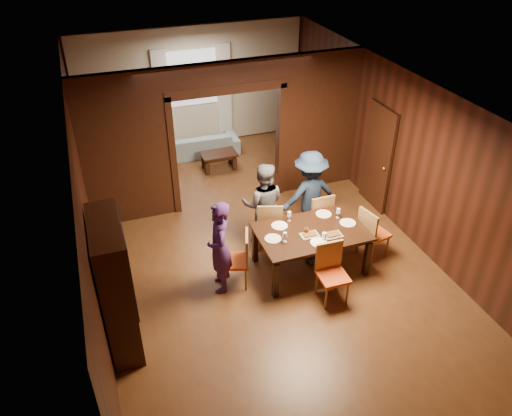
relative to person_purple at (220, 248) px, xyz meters
name	(u,v)px	position (x,y,z in m)	size (l,w,h in m)	color
floor	(256,243)	(0.91, 0.91, -0.79)	(9.00, 9.00, 0.00)	#512D16
ceiling	(255,90)	(0.91, 0.91, 2.11)	(5.50, 9.00, 0.02)	silver
room_walls	(223,128)	(0.91, 2.79, 0.71)	(5.52, 9.01, 2.90)	black
person_purple	(220,248)	(0.00, 0.00, 0.00)	(0.58, 0.38, 1.59)	#3F1E5A
person_grey	(263,205)	(1.06, 0.94, 0.00)	(0.77, 0.60, 1.59)	#5C5A62
person_navy	(309,195)	(1.94, 0.91, 0.04)	(1.08, 0.62, 1.68)	#17243A
sofa	(201,144)	(0.88, 4.76, -0.53)	(1.81, 0.71, 0.53)	#8DA5B9
serving_bowl	(316,223)	(1.70, 0.09, 0.01)	(0.35, 0.35, 0.09)	black
dining_table	(310,249)	(1.56, -0.03, -0.41)	(1.79, 1.11, 0.76)	black
coffee_table	(219,161)	(1.08, 3.88, -0.59)	(0.80, 0.50, 0.40)	black
chair_left	(235,259)	(0.24, 0.02, -0.31)	(0.44, 0.44, 0.97)	#C14212
chair_right	(374,232)	(2.74, -0.08, -0.31)	(0.44, 0.44, 0.97)	#DD5614
chair_far_l	(269,223)	(1.13, 0.78, -0.31)	(0.44, 0.44, 0.97)	#ED3B16
chair_far_r	(317,214)	(2.04, 0.75, -0.31)	(0.44, 0.44, 0.97)	orange
chair_near	(333,275)	(1.55, -0.85, -0.31)	(0.44, 0.44, 0.97)	#DA4614
hutch	(115,286)	(-1.62, -0.59, 0.21)	(0.40, 1.20, 2.00)	black
door_right	(377,158)	(3.61, 1.41, 0.26)	(0.06, 0.90, 2.10)	black
window_far	(192,78)	(0.91, 5.35, 0.91)	(1.20, 0.03, 1.30)	silver
curtain_left	(163,101)	(0.16, 5.31, 0.46)	(0.35, 0.06, 2.40)	white
curtain_right	(224,93)	(1.66, 5.31, 0.46)	(0.35, 0.06, 2.40)	white
plate_left	(273,239)	(0.88, -0.02, -0.03)	(0.27, 0.27, 0.01)	silver
plate_far_l	(280,226)	(1.11, 0.28, -0.03)	(0.27, 0.27, 0.01)	white
plate_far_r	(324,214)	(1.96, 0.35, -0.03)	(0.27, 0.27, 0.01)	silver
plate_right	(348,223)	(2.22, -0.03, -0.03)	(0.27, 0.27, 0.01)	silver
plate_near	(319,243)	(1.52, -0.36, -0.03)	(0.27, 0.27, 0.01)	white
platter_a	(310,235)	(1.47, -0.13, -0.02)	(0.30, 0.20, 0.04)	gray
platter_b	(333,235)	(1.82, -0.26, -0.02)	(0.30, 0.20, 0.04)	gray
wineglass_left	(285,237)	(1.03, -0.16, 0.06)	(0.08, 0.08, 0.18)	silver
wineglass_far	(289,216)	(1.32, 0.37, 0.06)	(0.08, 0.08, 0.18)	silver
wineglass_right	(338,213)	(2.14, 0.18, 0.06)	(0.08, 0.08, 0.18)	white
tumbler	(324,236)	(1.63, -0.32, 0.04)	(0.07, 0.07, 0.14)	silver
condiment_jar	(306,230)	(1.44, -0.06, 0.02)	(0.08, 0.08, 0.11)	#4A2B11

